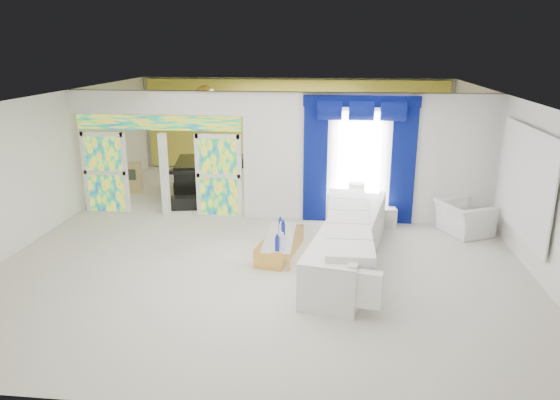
# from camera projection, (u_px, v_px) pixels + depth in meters

# --- Properties ---
(floor) EXTENTS (12.00, 12.00, 0.00)m
(floor) POSITION_uv_depth(u_px,v_px,m) (272.00, 231.00, 11.67)
(floor) COLOR #B7AF9E
(floor) RESTS_ON ground
(dividing_wall) EXTENTS (5.70, 0.18, 3.00)m
(dividing_wall) POSITION_uv_depth(u_px,v_px,m) (370.00, 159.00, 11.97)
(dividing_wall) COLOR white
(dividing_wall) RESTS_ON ground
(dividing_header) EXTENTS (4.30, 0.18, 0.55)m
(dividing_header) POSITION_uv_depth(u_px,v_px,m) (157.00, 102.00, 12.13)
(dividing_header) COLOR white
(dividing_header) RESTS_ON dividing_wall
(stained_panel_left) EXTENTS (0.95, 0.04, 2.00)m
(stained_panel_left) POSITION_uv_depth(u_px,v_px,m) (105.00, 172.00, 12.77)
(stained_panel_left) COLOR #994C3F
(stained_panel_left) RESTS_ON ground
(stained_panel_right) EXTENTS (0.95, 0.04, 2.00)m
(stained_panel_right) POSITION_uv_depth(u_px,v_px,m) (219.00, 175.00, 12.48)
(stained_panel_right) COLOR #994C3F
(stained_panel_right) RESTS_ON ground
(stained_transom) EXTENTS (4.00, 0.05, 0.35)m
(stained_transom) POSITION_uv_depth(u_px,v_px,m) (158.00, 123.00, 12.26)
(stained_transom) COLOR #994C3F
(stained_transom) RESTS_ON dividing_header
(window_pane) EXTENTS (1.00, 0.02, 2.30)m
(window_pane) POSITION_uv_depth(u_px,v_px,m) (359.00, 161.00, 11.91)
(window_pane) COLOR white
(window_pane) RESTS_ON dividing_wall
(blue_drape_left) EXTENTS (0.55, 0.10, 2.80)m
(blue_drape_left) POSITION_uv_depth(u_px,v_px,m) (315.00, 163.00, 12.00)
(blue_drape_left) COLOR #031043
(blue_drape_left) RESTS_ON ground
(blue_drape_right) EXTENTS (0.55, 0.10, 2.80)m
(blue_drape_right) POSITION_uv_depth(u_px,v_px,m) (403.00, 165.00, 11.79)
(blue_drape_right) COLOR #031043
(blue_drape_right) RESTS_ON ground
(blue_pelmet) EXTENTS (2.60, 0.12, 0.25)m
(blue_pelmet) POSITION_uv_depth(u_px,v_px,m) (362.00, 101.00, 11.49)
(blue_pelmet) COLOR #031043
(blue_pelmet) RESTS_ON dividing_wall
(wall_mirror) EXTENTS (0.04, 2.70, 1.90)m
(wall_mirror) POSITION_uv_depth(u_px,v_px,m) (525.00, 182.00, 9.76)
(wall_mirror) COLOR white
(wall_mirror) RESTS_ON ground
(gold_curtains) EXTENTS (9.70, 0.12, 2.90)m
(gold_curtains) POSITION_uv_depth(u_px,v_px,m) (294.00, 125.00, 16.85)
(gold_curtains) COLOR gold
(gold_curtains) RESTS_ON ground
(white_sofa) EXTENTS (1.70, 4.38, 0.82)m
(white_sofa) POSITION_uv_depth(u_px,v_px,m) (349.00, 243.00, 9.86)
(white_sofa) COLOR white
(white_sofa) RESTS_ON ground
(coffee_table) EXTENTS (0.85, 1.73, 0.37)m
(coffee_table) POSITION_uv_depth(u_px,v_px,m) (280.00, 245.00, 10.35)
(coffee_table) COLOR gold
(coffee_table) RESTS_ON ground
(console_table) EXTENTS (1.29, 0.53, 0.42)m
(console_table) POSITION_uv_depth(u_px,v_px,m) (368.00, 216.00, 12.02)
(console_table) COLOR silver
(console_table) RESTS_ON ground
(table_lamp) EXTENTS (0.36, 0.36, 0.58)m
(table_lamp) POSITION_uv_depth(u_px,v_px,m) (356.00, 195.00, 11.90)
(table_lamp) COLOR white
(table_lamp) RESTS_ON console_table
(armchair) EXTENTS (1.33, 1.39, 0.71)m
(armchair) POSITION_uv_depth(u_px,v_px,m) (464.00, 218.00, 11.45)
(armchair) COLOR white
(armchair) RESTS_ON ground
(grand_piano) EXTENTS (1.70, 2.04, 0.91)m
(grand_piano) POSITION_uv_depth(u_px,v_px,m) (202.00, 176.00, 14.64)
(grand_piano) COLOR black
(grand_piano) RESTS_ON ground
(piano_bench) EXTENTS (0.99, 0.53, 0.31)m
(piano_bench) POSITION_uv_depth(u_px,v_px,m) (187.00, 203.00, 13.20)
(piano_bench) COLOR black
(piano_bench) RESTS_ON ground
(tv_console) EXTENTS (0.67, 0.64, 0.82)m
(tv_console) POSITION_uv_depth(u_px,v_px,m) (131.00, 177.00, 14.68)
(tv_console) COLOR tan
(tv_console) RESTS_ON ground
(chandelier) EXTENTS (0.60, 0.60, 0.60)m
(chandelier) POSITION_uv_depth(u_px,v_px,m) (205.00, 96.00, 14.37)
(chandelier) COLOR gold
(chandelier) RESTS_ON ceiling
(decanters) EXTENTS (0.22, 1.18, 0.29)m
(decanters) POSITION_uv_depth(u_px,v_px,m) (281.00, 232.00, 10.25)
(decanters) COLOR navy
(decanters) RESTS_ON coffee_table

